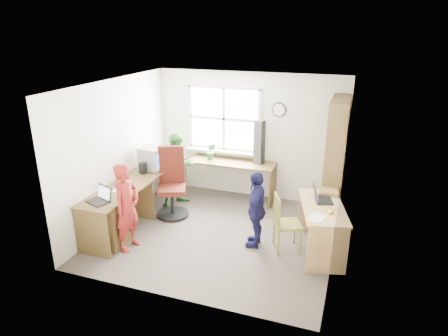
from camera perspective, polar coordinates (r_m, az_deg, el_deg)
name	(u,v)px	position (r m, az deg, el deg)	size (l,w,h in m)	color
room	(221,161)	(6.15, -0.37, 1.00)	(3.64, 3.44, 2.44)	#413A33
l_desk	(137,204)	(6.65, -12.29, -5.03)	(2.38, 2.95, 0.75)	brown
right_desk	(322,218)	(6.06, 13.79, -6.98)	(0.88, 1.37, 0.73)	tan
bookshelf	(335,164)	(6.93, 15.62, 0.58)	(0.30, 1.02, 2.10)	brown
swivel_chair	(172,186)	(7.06, -7.43, -2.63)	(0.74, 0.74, 1.21)	black
wooden_chair	(283,221)	(5.99, 8.47, -7.49)	(0.50, 0.50, 0.87)	olive
crt_monitor	(153,158)	(7.21, -10.13, 1.39)	(0.48, 0.44, 0.41)	#98979B
laptop_left	(101,198)	(6.15, -17.22, -4.10)	(0.39, 0.36, 0.22)	black
laptop_right	(320,197)	(6.11, 13.59, -4.08)	(0.36, 0.39, 0.23)	black
speaker_a	(143,168)	(7.07, -11.51, 0.00)	(0.12, 0.12, 0.20)	black
speaker_b	(162,159)	(7.51, -8.84, 1.24)	(0.10, 0.10, 0.17)	black
cd_tower	(259,142)	(7.37, 5.08, 3.69)	(0.20, 0.19, 0.82)	black
game_box	(329,191)	(6.41, 14.73, -3.26)	(0.31, 0.31, 0.06)	red
paper_a	(121,189)	(6.52, -14.54, -2.93)	(0.20, 0.28, 0.00)	silver
paper_b	(316,217)	(5.61, 13.06, -6.90)	(0.27, 0.33, 0.00)	silver
potted_plant	(211,151)	(7.63, -1.86, 2.38)	(0.18, 0.14, 0.32)	#2C6E37
person_red	(127,207)	(6.05, -13.70, -5.49)	(0.49, 0.32, 1.34)	maroon
person_green	(179,170)	(7.38, -6.42, -0.22)	(0.67, 0.52, 1.37)	#317930
person_navy	(256,209)	(6.01, 4.66, -5.89)	(0.70, 0.29, 1.20)	#13143D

